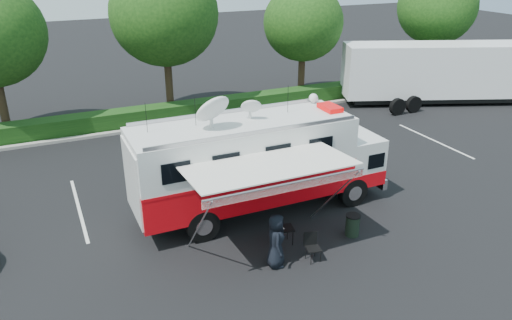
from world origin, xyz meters
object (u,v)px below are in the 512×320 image
(command_truck, at_px, (259,162))
(semi_trailer, at_px, (440,72))
(folding_table, at_px, (282,229))
(trash_bin, at_px, (353,225))

(command_truck, bearing_deg, semi_trailer, 26.84)
(folding_table, bearing_deg, trash_bin, -10.90)
(command_truck, distance_m, folding_table, 2.94)
(command_truck, distance_m, semi_trailer, 18.74)
(trash_bin, distance_m, semi_trailer, 18.58)
(command_truck, bearing_deg, folding_table, -97.27)
(command_truck, bearing_deg, trash_bin, -53.87)
(trash_bin, bearing_deg, command_truck, 126.13)
(command_truck, xyz_separation_m, semi_trailer, (16.72, 8.46, -0.01))
(command_truck, distance_m, trash_bin, 4.10)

